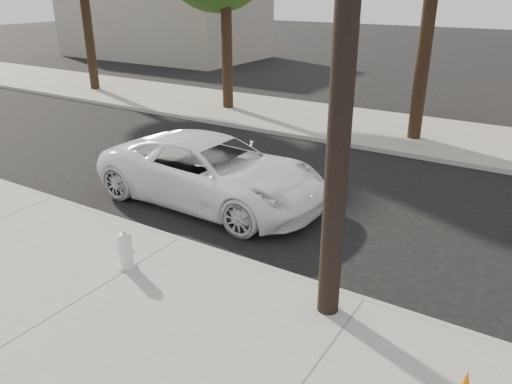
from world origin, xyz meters
TOP-DOWN VIEW (x-y plane):
  - ground at (0.00, 0.00)m, footprint 120.00×120.00m
  - near_sidewalk at (0.00, -4.30)m, footprint 90.00×4.40m
  - far_sidewalk at (0.00, 8.50)m, footprint 90.00×5.00m
  - curb_near at (0.00, -2.10)m, footprint 90.00×0.12m
  - building_far at (-20.00, 20.00)m, footprint 14.00×8.00m
  - utility_pole at (3.60, -2.70)m, footprint 1.40×0.34m
  - police_cruiser at (-0.74, 0.07)m, footprint 5.82×2.77m
  - fire_hydrant at (-0.08, -3.47)m, footprint 0.36×0.34m

SIDE VIEW (x-z plane):
  - ground at x=0.00m, z-range 0.00..0.00m
  - near_sidewalk at x=0.00m, z-range 0.00..0.15m
  - far_sidewalk at x=0.00m, z-range 0.00..0.15m
  - curb_near at x=0.00m, z-range -0.01..0.15m
  - fire_hydrant at x=-0.08m, z-range 0.14..0.83m
  - police_cruiser at x=-0.74m, z-range 0.00..1.60m
  - building_far at x=-20.00m, z-range 0.00..5.00m
  - utility_pole at x=3.60m, z-range 0.20..9.20m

